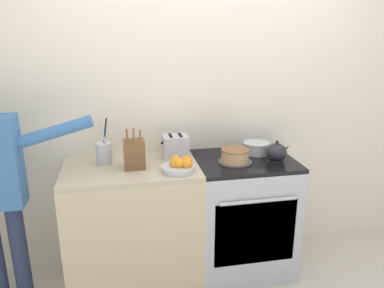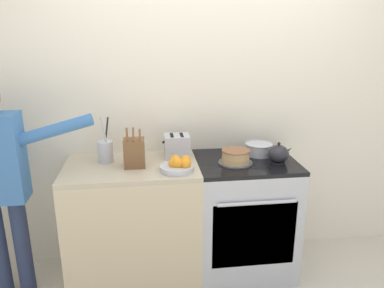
{
  "view_description": "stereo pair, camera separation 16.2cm",
  "coord_description": "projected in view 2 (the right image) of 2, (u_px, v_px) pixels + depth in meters",
  "views": [
    {
      "loc": [
        -0.65,
        -2.19,
        1.85
      ],
      "look_at": [
        -0.17,
        0.27,
        1.07
      ],
      "focal_mm": 35.0,
      "sensor_mm": 36.0,
      "label": 1
    },
    {
      "loc": [
        -0.49,
        -2.22,
        1.85
      ],
      "look_at": [
        -0.17,
        0.27,
        1.07
      ],
      "focal_mm": 35.0,
      "sensor_mm": 36.0,
      "label": 2
    }
  ],
  "objects": [
    {
      "name": "mixing_bowl",
      "position": [
        259.0,
        149.0,
        2.86
      ],
      "size": [
        0.21,
        0.21,
        0.09
      ],
      "color": "#B7BABF",
      "rests_on": "stove_range"
    },
    {
      "name": "toaster",
      "position": [
        177.0,
        146.0,
        2.8
      ],
      "size": [
        0.2,
        0.16,
        0.17
      ],
      "color": "#B7BABF",
      "rests_on": "counter_cabinet"
    },
    {
      "name": "wall_back",
      "position": [
        207.0,
        101.0,
        2.91
      ],
      "size": [
        8.0,
        0.04,
        2.6
      ],
      "color": "silver",
      "rests_on": "ground_plane"
    },
    {
      "name": "knife_block",
      "position": [
        134.0,
        153.0,
        2.6
      ],
      "size": [
        0.14,
        0.14,
        0.29
      ],
      "color": "brown",
      "rests_on": "counter_cabinet"
    },
    {
      "name": "utensil_crock",
      "position": [
        106.0,
        151.0,
        2.69
      ],
      "size": [
        0.11,
        0.11,
        0.35
      ],
      "color": "#B7BABF",
      "rests_on": "counter_cabinet"
    },
    {
      "name": "tea_kettle",
      "position": [
        278.0,
        154.0,
        2.69
      ],
      "size": [
        0.19,
        0.15,
        0.15
      ],
      "color": "#232328",
      "rests_on": "stove_range"
    },
    {
      "name": "counter_cabinet",
      "position": [
        134.0,
        223.0,
        2.78
      ],
      "size": [
        0.95,
        0.6,
        0.92
      ],
      "color": "beige",
      "rests_on": "ground_plane"
    },
    {
      "name": "layer_cake",
      "position": [
        236.0,
        157.0,
        2.67
      ],
      "size": [
        0.25,
        0.25,
        0.1
      ],
      "color": "#4C4C51",
      "rests_on": "stove_range"
    },
    {
      "name": "person_baker",
      "position": [
        0.0,
        176.0,
        2.49
      ],
      "size": [
        0.9,
        0.2,
        1.52
      ],
      "rotation": [
        0.0,
        0.0,
        0.16
      ],
      "color": "#283351",
      "rests_on": "ground_plane"
    },
    {
      "name": "fruit_bowl",
      "position": [
        178.0,
        165.0,
        2.54
      ],
      "size": [
        0.23,
        0.23,
        0.1
      ],
      "color": "#B7BABF",
      "rests_on": "counter_cabinet"
    },
    {
      "name": "stove_range",
      "position": [
        243.0,
        216.0,
        2.89
      ],
      "size": [
        0.73,
        0.63,
        0.92
      ],
      "color": "#B7BABF",
      "rests_on": "ground_plane"
    }
  ]
}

